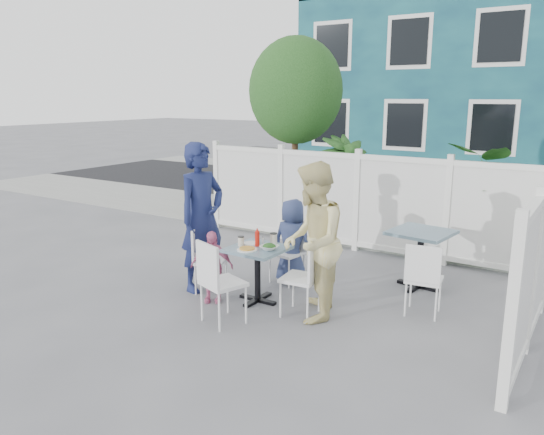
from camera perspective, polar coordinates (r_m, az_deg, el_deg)
The scene contains 30 objects.
ground at distance 6.97m, azimuth 0.03°, elevation -8.13°, with size 80.00×80.00×0.00m, color slate.
near_sidewalk at distance 10.23m, azimuth 11.59°, elevation -1.46°, with size 24.00×2.60×0.01m, color gray.
street at distance 13.68m, azimuth 17.25°, elevation 1.83°, with size 24.00×5.00×0.01m, color black.
far_sidewalk at distance 16.65m, azimuth 20.17°, elevation 3.54°, with size 24.00×1.60×0.01m, color gray.
building at distance 19.89m, azimuth 21.67°, elevation 13.53°, with size 11.00×6.00×6.00m.
fence_back at distance 8.76m, azimuth 9.10°, elevation 1.44°, with size 5.86×0.08×1.60m.
fence_right at distance 6.34m, azimuth 26.83°, elevation -4.28°, with size 0.08×3.66×1.60m.
tree at distance 10.16m, azimuth 2.55°, elevation 13.43°, with size 1.80×1.62×3.59m.
utility_cabinet at distance 11.57m, azimuth -1.23°, elevation 3.86°, with size 0.73×0.52×1.35m, color gold.
potted_shrub_a at distance 9.58m, azimuth 7.77°, elevation 3.27°, with size 1.02×1.02×1.83m, color #173C14.
potted_shrub_b at distance 8.79m, azimuth 20.92°, elevation 1.70°, with size 1.66×1.44×1.84m, color #173C14.
main_table at distance 6.54m, azimuth -1.58°, elevation -4.57°, with size 0.67×0.67×0.70m.
spare_table at distance 7.26m, azimuth 15.71°, elevation -2.74°, with size 0.83×0.83×0.78m.
chair_left at distance 6.95m, azimuth -7.20°, elevation -3.96°, with size 0.49×0.50×0.86m.
chair_right at distance 6.12m, azimuth 3.76°, elevation -5.89°, with size 0.44×0.46×0.92m.
chair_back at distance 7.26m, azimuth 2.02°, elevation -3.07°, with size 0.45×0.44×0.87m.
chair_near at distance 5.92m, azimuth -5.97°, elevation -6.37°, with size 0.55×0.54×0.96m.
chair_spare at distance 6.35m, azimuth 15.98°, elevation -5.92°, with size 0.45×0.44×0.88m.
man at distance 6.93m, azimuth -7.56°, elevation 0.04°, with size 0.71×0.47×1.94m, color #18214F.
woman at distance 5.98m, azimuth 4.37°, elevation -2.64°, with size 0.88×0.68×1.81m, color gold.
boy at distance 7.18m, azimuth 2.20°, elevation -2.59°, with size 0.57×0.37×1.17m, color navy.
toddler at distance 6.61m, azimuth -6.48°, elevation -5.27°, with size 0.53×0.22×0.90m, color pink.
plate_main at distance 6.38m, azimuth -2.69°, elevation -3.47°, with size 0.25×0.25×0.02m, color white.
plate_side at distance 6.65m, azimuth -2.25°, elevation -2.80°, with size 0.20×0.20×0.01m, color white.
salad_bowl at distance 6.39m, azimuth -0.30°, elevation -3.25°, with size 0.22×0.22×0.05m, color white.
coffee_cup_a at distance 6.55m, azimuth -3.36°, elevation -2.60°, with size 0.08×0.08×0.11m, color beige.
coffee_cup_b at distance 6.63m, azimuth 0.17°, elevation -2.31°, with size 0.09×0.09×0.13m, color beige.
ketchup_bottle at distance 6.53m, azimuth -1.60°, elevation -2.31°, with size 0.06×0.06×0.19m, color red.
salt_shaker at distance 6.69m, azimuth -0.98°, elevation -2.46°, with size 0.03×0.03×0.07m, color white.
pepper_shaker at distance 6.71m, azimuth -0.98°, elevation -2.40°, with size 0.03×0.03×0.07m, color black.
Camera 1 is at (3.51, -5.48, 2.51)m, focal length 35.00 mm.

